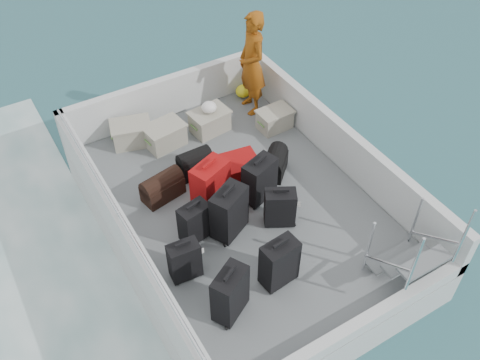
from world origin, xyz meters
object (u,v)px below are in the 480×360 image
Objects in this scene: suitcase_7 at (260,180)px; crate_2 at (210,122)px; suitcase_4 at (229,213)px; crate_0 at (132,134)px; suitcase_1 at (185,261)px; suitcase_5 at (210,185)px; suitcase_6 at (280,208)px; passenger at (252,64)px; suitcase_3 at (279,264)px; crate_3 at (275,120)px; suitcase_2 at (195,223)px; suitcase_8 at (234,169)px; suitcase_0 at (230,294)px; crate_1 at (165,136)px.

crate_2 is at bearing 67.41° from suitcase_7.
suitcase_4 is 1.26× the size of crate_0.
suitcase_7 reaches higher than crate_2.
suitcase_5 is (0.87, 0.94, 0.07)m from suitcase_1.
suitcase_6 is 2.69m from passenger.
crate_3 is at bearing 51.50° from suitcase_3.
passenger is at bearing 94.27° from crate_3.
suitcase_3 reaches higher than suitcase_2.
suitcase_1 is 1.28m from suitcase_5.
suitcase_1 is 0.33× the size of passenger.
suitcase_7 is at bearing -1.03° from suitcase_2.
suitcase_8 is at bearing 25.35° from suitcase_2.
suitcase_2 is 2.26m from crate_0.
crate_3 is at bearing 18.58° from suitcase_0.
suitcase_8 is at bearing -150.68° from crate_3.
suitcase_6 is 2.81m from crate_0.
suitcase_1 is at bearing -124.59° from crate_2.
suitcase_6 is 0.55m from suitcase_7.
suitcase_5 is 1.37× the size of crate_3.
suitcase_4 is 1.26× the size of crate_1.
crate_0 and crate_1 have the same top height.
suitcase_6 reaches higher than crate_2.
suitcase_7 is at bearing -62.28° from crate_0.
suitcase_5 reaches higher than suitcase_2.
crate_1 is 1.80m from crate_3.
suitcase_0 is 1.04× the size of suitcase_3.
crate_3 is (0.94, -0.48, -0.02)m from crate_2.
crate_3 is at bearing 87.14° from suitcase_6.
crate_3 is at bearing 8.50° from suitcase_5.
suitcase_4 is (0.83, 0.35, 0.08)m from suitcase_1.
suitcase_4 is at bearing 90.81° from suitcase_3.
suitcase_3 is at bearing -95.73° from suitcase_6.
suitcase_2 is at bearing -147.21° from crate_3.
crate_2 is at bearing 35.98° from suitcase_0.
suitcase_6 reaches higher than crate_0.
suitcase_3 is at bearing -23.20° from suitcase_0.
suitcase_6 is at bearing -44.26° from suitcase_4.
crate_0 is at bearing 86.05° from suitcase_1.
crate_0 is 0.33× the size of passenger.
crate_0 is (-0.40, 2.39, -0.19)m from suitcase_4.
crate_0 is 1.01× the size of crate_2.
suitcase_4 is (0.44, -0.14, 0.08)m from suitcase_2.
crate_1 is (-0.08, 3.08, -0.16)m from suitcase_3.
suitcase_2 is at bearing 136.36° from suitcase_4.
suitcase_0 reaches higher than suitcase_8.
crate_2 is at bearing 45.55° from suitcase_2.
suitcase_0 is 3.43m from crate_2.
crate_1 is (0.47, 1.94, -0.11)m from suitcase_2.
suitcase_3 is (0.73, 0.08, -0.01)m from suitcase_0.
suitcase_7 is at bearing -21.14° from passenger.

